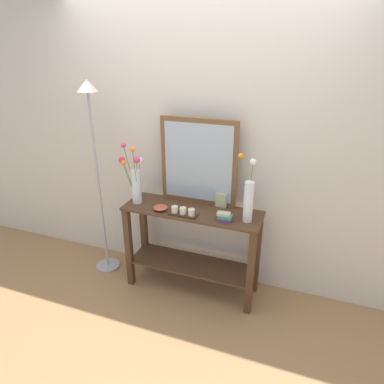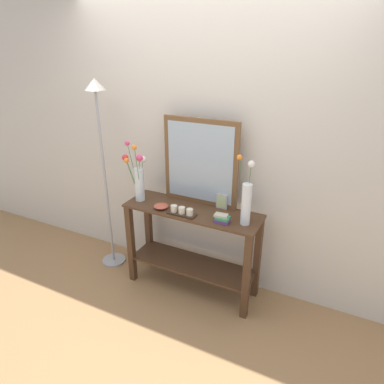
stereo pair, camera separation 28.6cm
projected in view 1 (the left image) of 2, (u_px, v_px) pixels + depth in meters
ground_plane at (192, 287)px, 3.26m from camera, size 7.00×6.00×0.02m
wall_back at (204, 140)px, 2.98m from camera, size 6.40×0.08×2.70m
console_table at (192, 241)px, 3.06m from camera, size 1.20×0.38×0.82m
mirror_leaning at (198, 162)px, 2.92m from camera, size 0.68×0.03×0.75m
tall_vase_left at (135, 179)px, 2.97m from camera, size 0.18×0.17×0.55m
vase_right at (248, 197)px, 2.67m from camera, size 0.15×0.12×0.54m
candle_tray at (183, 212)px, 2.83m from camera, size 0.24×0.09×0.07m
picture_frame_small at (221, 200)px, 2.95m from camera, size 0.10×0.01×0.13m
decorative_bowl at (161, 208)px, 2.92m from camera, size 0.13×0.13×0.04m
book_stack at (225, 217)px, 2.74m from camera, size 0.12×0.09×0.07m
floor_lamp at (94, 150)px, 3.04m from camera, size 0.24×0.24×1.86m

